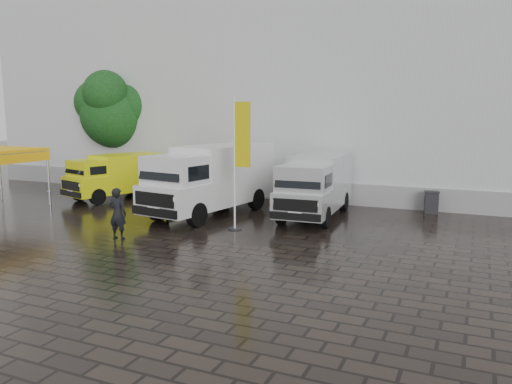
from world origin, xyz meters
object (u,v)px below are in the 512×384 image
at_px(flagpole, 239,157).
at_px(van_silver, 316,187).
at_px(wheelie_bin, 431,202).
at_px(person_front, 118,213).
at_px(person_tent, 166,196).
at_px(van_white, 211,181).
at_px(van_yellow, 116,177).

bearing_deg(flagpole, van_silver, 61.38).
distance_m(flagpole, wheelie_bin, 8.87).
height_order(person_front, person_tent, person_tent).
height_order(van_white, person_tent, van_white).
bearing_deg(van_white, van_silver, 26.52).
bearing_deg(flagpole, wheelie_bin, 44.88).
height_order(van_silver, person_tent, van_silver).
relative_size(person_front, person_tent, 0.90).
distance_m(flagpole, person_front, 4.61).
bearing_deg(van_white, person_tent, -111.14).
bearing_deg(van_white, person_front, -91.09).
bearing_deg(wheelie_bin, person_tent, -157.62).
relative_size(van_silver, wheelie_bin, 6.03).
bearing_deg(wheelie_bin, van_yellow, -179.35).
height_order(van_silver, flagpole, flagpole).
xyz_separation_m(van_white, person_tent, (-1.02, -1.79, -0.46)).
distance_m(van_white, flagpole, 3.29).
relative_size(flagpole, person_tent, 2.47).
bearing_deg(person_front, van_silver, -133.90).
height_order(van_yellow, van_white, van_white).
bearing_deg(wheelie_bin, van_white, -163.65).
distance_m(wheelie_bin, person_front, 12.85).
relative_size(van_white, person_front, 3.77).
bearing_deg(person_tent, wheelie_bin, -12.13).
xyz_separation_m(van_silver, person_front, (-4.96, -6.22, -0.37)).
bearing_deg(van_silver, person_tent, -152.01).
bearing_deg(flagpole, van_white, 138.80).
height_order(van_silver, person_front, van_silver).
height_order(van_yellow, person_front, van_yellow).
relative_size(van_yellow, flagpole, 0.99).
xyz_separation_m(van_white, wheelie_bin, (8.39, 4.05, -0.95)).
xyz_separation_m(van_yellow, flagpole, (8.48, -3.47, 1.57)).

